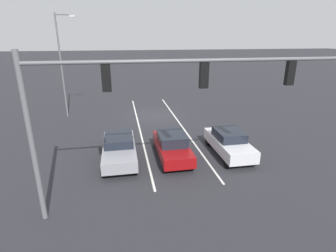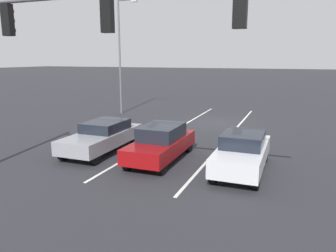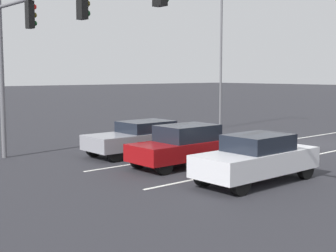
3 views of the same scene
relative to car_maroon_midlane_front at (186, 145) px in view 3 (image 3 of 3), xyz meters
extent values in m
plane|color=#28282D|center=(-0.20, -8.91, -0.77)|extent=(240.00, 240.00, 0.00)
cube|color=silver|center=(-1.89, -5.73, -0.77)|extent=(0.12, 18.36, 0.01)
cube|color=silver|center=(1.49, -5.73, -0.77)|extent=(0.12, 18.36, 0.01)
cube|color=maroon|center=(0.00, 0.03, -0.15)|extent=(1.70, 4.39, 0.61)
cube|color=black|center=(0.00, -0.08, 0.45)|extent=(1.50, 2.17, 0.58)
cube|color=red|center=(-0.60, -2.12, 0.00)|extent=(0.24, 0.06, 0.12)
cube|color=red|center=(0.60, -2.12, 0.00)|extent=(0.24, 0.06, 0.12)
cylinder|color=black|center=(-0.72, 1.66, -0.46)|extent=(0.22, 0.63, 0.63)
cylinder|color=black|center=(0.72, 1.66, -0.46)|extent=(0.22, 0.63, 0.63)
cylinder|color=black|center=(-0.72, -1.60, -0.46)|extent=(0.22, 0.63, 0.63)
cylinder|color=black|center=(0.72, -1.60, -0.46)|extent=(0.22, 0.63, 0.63)
cube|color=gray|center=(3.06, -0.20, -0.13)|extent=(1.82, 4.74, 0.60)
cube|color=black|center=(3.06, -0.53, 0.40)|extent=(1.60, 2.15, 0.46)
cube|color=red|center=(2.42, -2.53, 0.02)|extent=(0.24, 0.06, 0.12)
cube|color=red|center=(3.69, -2.53, 0.02)|extent=(0.24, 0.06, 0.12)
cylinder|color=black|center=(2.28, 1.58, -0.43)|extent=(0.22, 0.69, 0.69)
cylinder|color=black|center=(3.83, 1.58, -0.43)|extent=(0.22, 0.69, 0.69)
cylinder|color=black|center=(2.28, -1.98, -0.43)|extent=(0.22, 0.69, 0.69)
cylinder|color=black|center=(3.83, -1.98, -0.43)|extent=(0.22, 0.69, 0.69)
cube|color=silver|center=(-3.45, 0.20, -0.10)|extent=(1.71, 4.38, 0.67)
cube|color=black|center=(-3.45, 0.13, 0.49)|extent=(1.50, 1.98, 0.51)
cube|color=red|center=(-4.05, -1.95, 0.07)|extent=(0.24, 0.06, 0.12)
cube|color=red|center=(-2.86, -1.95, 0.07)|extent=(0.24, 0.06, 0.12)
cylinder|color=black|center=(-4.18, 1.81, -0.44)|extent=(0.22, 0.67, 0.67)
cylinder|color=black|center=(-2.73, 1.81, -0.44)|extent=(0.22, 0.67, 0.67)
cylinder|color=black|center=(-4.18, -1.41, -0.44)|extent=(0.22, 0.67, 0.67)
cylinder|color=black|center=(-2.73, -1.41, -0.44)|extent=(0.22, 0.67, 0.67)
cylinder|color=slate|center=(6.04, 4.45, 2.45)|extent=(0.20, 0.20, 6.45)
cube|color=black|center=(-0.30, 4.45, 4.68)|extent=(0.32, 0.22, 0.95)
sphere|color=#4C420C|center=(-0.30, 4.29, 4.68)|extent=(0.20, 0.20, 0.20)
sphere|color=#0A3814|center=(-0.30, 4.29, 4.39)|extent=(0.20, 0.20, 0.20)
cube|color=black|center=(3.26, 4.45, 4.68)|extent=(0.32, 0.22, 0.95)
sphere|color=red|center=(3.26, 4.29, 4.96)|extent=(0.20, 0.20, 0.20)
sphere|color=#4C420C|center=(3.26, 4.29, 4.68)|extent=(0.20, 0.20, 0.20)
sphere|color=#0A3814|center=(3.26, 4.29, 4.39)|extent=(0.20, 0.20, 0.20)
cylinder|color=slate|center=(7.58, -10.04, 3.54)|extent=(0.14, 0.14, 8.63)
camera|label=1|loc=(2.82, 13.87, 6.06)|focal=28.00mm
camera|label=2|loc=(-5.19, 12.46, 3.53)|focal=35.00mm
camera|label=3|loc=(-12.52, 11.68, 2.60)|focal=50.00mm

